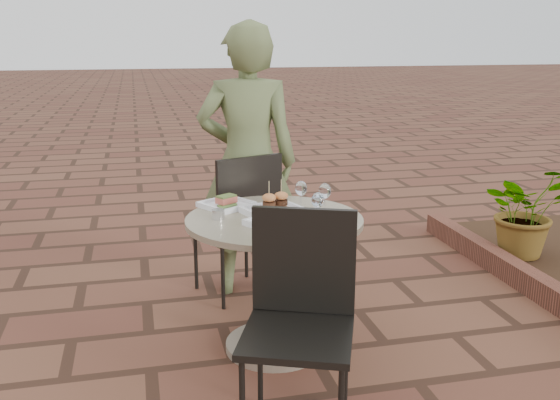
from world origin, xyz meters
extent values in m
plane|color=brown|center=(0.00, 0.00, 0.00)|extent=(60.00, 60.00, 0.00)
cylinder|color=gray|center=(-0.18, 0.08, 0.02)|extent=(0.52, 0.52, 0.04)
cylinder|color=gray|center=(-0.18, 0.08, 0.35)|extent=(0.08, 0.08, 0.70)
cylinder|color=tan|center=(-0.18, 0.08, 0.71)|extent=(0.90, 0.90, 0.03)
cube|color=black|center=(-0.26, 0.88, 0.45)|extent=(0.56, 0.56, 0.03)
cube|color=black|center=(-0.19, 0.69, 0.70)|extent=(0.42, 0.18, 0.46)
cylinder|color=black|center=(-0.15, 1.12, 0.22)|extent=(0.02, 0.02, 0.44)
cylinder|color=black|center=(-0.51, 0.99, 0.22)|extent=(0.02, 0.02, 0.44)
cylinder|color=black|center=(-0.02, 0.76, 0.22)|extent=(0.02, 0.02, 0.44)
cylinder|color=black|center=(-0.38, 0.64, 0.22)|extent=(0.02, 0.02, 0.44)
cube|color=black|center=(-0.25, -0.66, 0.45)|extent=(0.57, 0.57, 0.03)
cube|color=black|center=(-0.18, -0.48, 0.70)|extent=(0.42, 0.19, 0.46)
cylinder|color=black|center=(-0.36, -0.42, 0.22)|extent=(0.02, 0.02, 0.44)
cylinder|color=black|center=(-0.01, -0.56, 0.22)|extent=(0.02, 0.02, 0.44)
imported|color=#535F34|center=(-0.17, 0.89, 0.86)|extent=(0.69, 0.52, 1.71)
cube|color=white|center=(-0.39, 0.34, 0.74)|extent=(0.32, 0.32, 0.01)
cube|color=#CC5848|center=(-0.39, 0.34, 0.77)|extent=(0.12, 0.11, 0.03)
cube|color=#485A28|center=(-0.39, 0.34, 0.79)|extent=(0.12, 0.10, 0.01)
cube|color=white|center=(-0.17, 0.13, 0.74)|extent=(0.36, 0.36, 0.01)
cube|color=white|center=(-0.19, -0.06, 0.74)|extent=(0.35, 0.35, 0.01)
ellipsoid|color=pink|center=(-0.23, -0.12, 0.75)|extent=(0.05, 0.04, 0.02)
cylinder|color=white|center=(0.01, -0.03, 0.73)|extent=(0.05, 0.05, 0.00)
cylinder|color=white|center=(0.01, -0.03, 0.77)|extent=(0.01, 0.01, 0.06)
ellipsoid|color=white|center=(0.01, -0.03, 0.84)|extent=(0.06, 0.06, 0.08)
cylinder|color=white|center=(0.01, -0.03, 0.83)|extent=(0.05, 0.05, 0.03)
cylinder|color=white|center=(-0.01, 0.22, 0.73)|extent=(0.05, 0.05, 0.00)
cylinder|color=white|center=(-0.01, 0.22, 0.77)|extent=(0.01, 0.01, 0.07)
ellipsoid|color=white|center=(-0.01, 0.22, 0.84)|extent=(0.06, 0.06, 0.08)
cylinder|color=white|center=(0.10, 0.13, 0.73)|extent=(0.05, 0.05, 0.00)
cylinder|color=white|center=(0.10, 0.13, 0.77)|extent=(0.01, 0.01, 0.07)
ellipsoid|color=white|center=(0.10, 0.13, 0.84)|extent=(0.07, 0.07, 0.08)
cylinder|color=silver|center=(-0.46, 0.12, 0.75)|extent=(0.08, 0.08, 0.05)
cube|color=brown|center=(1.60, 0.30, 0.07)|extent=(0.12, 3.00, 0.15)
imported|color=#33662D|center=(1.87, 0.95, 0.40)|extent=(0.69, 0.62, 0.68)
camera|label=1|loc=(-0.84, -2.87, 1.62)|focal=40.00mm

